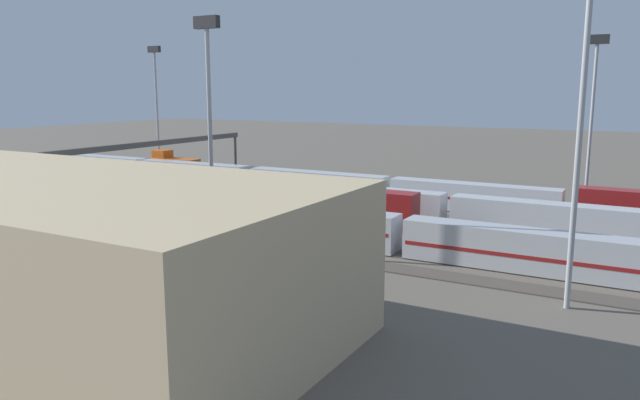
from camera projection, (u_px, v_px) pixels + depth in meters
name	position (u px, v px, depth m)	size (l,w,h in m)	color
ground_plane	(285.00, 212.00, 82.55)	(400.00, 400.00, 0.00)	#60594F
track_bed_0	(343.00, 193.00, 97.58)	(140.00, 2.80, 0.12)	#4C443D
track_bed_1	(329.00, 198.00, 93.28)	(140.00, 2.80, 0.12)	#3D3833
track_bed_2	(312.00, 203.00, 88.98)	(140.00, 2.80, 0.12)	#4C443D
track_bed_3	(295.00, 209.00, 84.69)	(140.00, 2.80, 0.12)	#3D3833
track_bed_4	(275.00, 215.00, 80.39)	(140.00, 2.80, 0.12)	#4C443D
track_bed_5	(253.00, 222.00, 76.09)	(140.00, 2.80, 0.12)	#3D3833
track_bed_6	(228.00, 230.00, 71.79)	(140.00, 2.80, 0.12)	#4C443D
track_bed_7	(201.00, 239.00, 67.49)	(140.00, 2.80, 0.12)	#4C443D
train_on_track_1	(305.00, 183.00, 94.93)	(114.80, 3.06, 4.40)	maroon
train_on_track_7	(12.00, 192.00, 82.73)	(47.20, 3.00, 5.00)	silver
train_on_track_6	(198.00, 210.00, 73.58)	(139.00, 3.06, 4.40)	#285193
train_on_track_0	(174.00, 166.00, 114.33)	(10.00, 3.00, 5.00)	#D85914
train_on_track_4	(200.00, 192.00, 86.10)	(66.40, 3.00, 4.40)	maroon
train_on_track_3	(273.00, 192.00, 86.07)	(139.00, 3.00, 4.40)	black
train_on_track_2	(165.00, 176.00, 102.28)	(47.20, 3.06, 3.80)	#A8AAB2
light_mast_0	(156.00, 92.00, 118.21)	(2.80, 0.70, 24.62)	#9EA0A5
light_mast_1	(585.00, 66.00, 43.13)	(2.80, 0.70, 28.56)	#9EA0A5
light_mast_2	(593.00, 98.00, 80.33)	(2.80, 0.70, 23.42)	#9EA0A5
light_mast_3	(209.00, 101.00, 60.56)	(2.80, 0.70, 23.45)	#9EA0A5
signal_gantry	(156.00, 148.00, 92.15)	(0.70, 40.00, 8.80)	#4C4742
maintenance_shed	(43.00, 250.00, 43.02)	(43.35, 21.23, 10.42)	tan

